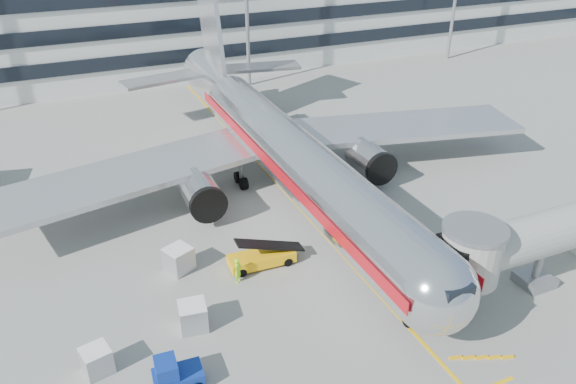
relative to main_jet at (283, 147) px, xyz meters
name	(u,v)px	position (x,y,z in m)	size (l,w,h in m)	color
ground	(345,258)	(0.00, -11.72, -4.23)	(180.00, 180.00, 0.00)	gray
lead_in_line	(291,198)	(0.00, -1.72, -4.23)	(0.25, 70.00, 0.01)	yellow
main_jet	(283,147)	(0.00, 0.00, 0.00)	(50.95, 48.70, 16.06)	silver
jet_bridge	(564,232)	(12.18, -19.72, -0.36)	(17.80, 4.50, 7.00)	silver
terminal	(161,11)	(0.00, 46.23, 3.57)	(150.00, 24.25, 15.60)	silver
belt_loader	(262,257)	(-6.01, -10.00, -3.55)	(5.10, 2.00, 2.43)	#F9B00A
baggage_tug	(175,375)	(-14.52, -18.68, -3.35)	(2.80, 1.89, 2.03)	navy
cargo_container_left	(97,360)	(-18.27, -15.75, -3.43)	(1.80, 1.80, 1.60)	#A6A8AD
cargo_container_right	(179,259)	(-11.63, -8.13, -3.32)	(2.26, 2.26, 1.82)	#A6A8AD
cargo_container_front	(193,316)	(-12.32, -14.42, -3.34)	(1.88, 1.88, 1.78)	#A6A8AD
ramp_worker	(238,271)	(-8.22, -11.17, -3.29)	(0.69, 0.45, 1.89)	#A4FF1A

